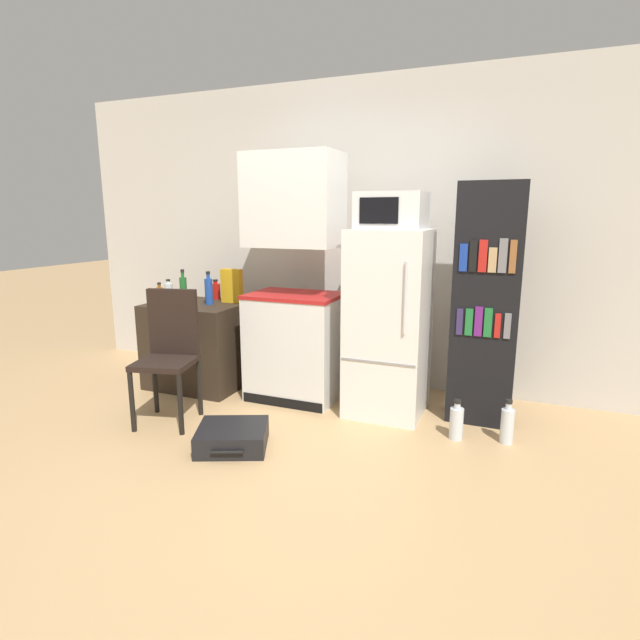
# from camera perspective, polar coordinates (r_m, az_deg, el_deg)

# --- Properties ---
(ground_plane) EXTENTS (24.00, 24.00, 0.00)m
(ground_plane) POSITION_cam_1_polar(r_m,az_deg,el_deg) (3.12, -6.46, -17.65)
(ground_plane) COLOR tan
(wall_back) EXTENTS (6.40, 0.10, 2.69)m
(wall_back) POSITION_cam_1_polar(r_m,az_deg,el_deg) (4.52, 7.77, 9.44)
(wall_back) COLOR beige
(wall_back) RESTS_ON ground_plane
(side_table) EXTENTS (0.83, 0.65, 0.76)m
(side_table) POSITION_cam_1_polar(r_m,az_deg,el_deg) (4.66, -13.69, -2.74)
(side_table) COLOR #2D2319
(side_table) RESTS_ON ground_plane
(kitchen_hutch) EXTENTS (0.75, 0.55, 2.01)m
(kitchen_hutch) POSITION_cam_1_polar(r_m,az_deg,el_deg) (4.12, -2.91, 3.62)
(kitchen_hutch) COLOR silver
(kitchen_hutch) RESTS_ON ground_plane
(refrigerator) EXTENTS (0.58, 0.61, 1.43)m
(refrigerator) POSITION_cam_1_polar(r_m,az_deg,el_deg) (3.88, 7.85, -0.38)
(refrigerator) COLOR white
(refrigerator) RESTS_ON ground_plane
(microwave) EXTENTS (0.48, 0.41, 0.27)m
(microwave) POSITION_cam_1_polar(r_m,az_deg,el_deg) (3.79, 8.21, 12.26)
(microwave) COLOR silver
(microwave) RESTS_ON refrigerator
(bookshelf) EXTENTS (0.46, 0.35, 1.76)m
(bookshelf) POSITION_cam_1_polar(r_m,az_deg,el_deg) (3.86, 18.44, 1.61)
(bookshelf) COLOR black
(bookshelf) RESTS_ON ground_plane
(bottle_amber_beer) EXTENTS (0.06, 0.06, 0.20)m
(bottle_amber_beer) POSITION_cam_1_polar(r_m,az_deg,el_deg) (4.53, -17.83, 2.63)
(bottle_amber_beer) COLOR brown
(bottle_amber_beer) RESTS_ON side_table
(bottle_green_tall) EXTENTS (0.06, 0.06, 0.32)m
(bottle_green_tall) POSITION_cam_1_polar(r_m,az_deg,el_deg) (4.48, -15.34, 3.28)
(bottle_green_tall) COLOR #1E6028
(bottle_green_tall) RESTS_ON side_table
(bottle_blue_soda) EXTENTS (0.07, 0.07, 0.29)m
(bottle_blue_soda) POSITION_cam_1_polar(r_m,az_deg,el_deg) (4.49, -12.59, 3.30)
(bottle_blue_soda) COLOR #1E47A3
(bottle_blue_soda) RESTS_ON side_table
(bottle_clear_short) EXTENTS (0.07, 0.07, 0.19)m
(bottle_clear_short) POSITION_cam_1_polar(r_m,az_deg,el_deg) (4.85, -16.90, 3.19)
(bottle_clear_short) COLOR silver
(bottle_clear_short) RESTS_ON side_table
(bottle_ketchup_red) EXTENTS (0.09, 0.09, 0.18)m
(bottle_ketchup_red) POSITION_cam_1_polar(r_m,az_deg,el_deg) (4.78, -11.84, 3.29)
(bottle_ketchup_red) COLOR #AD1914
(bottle_ketchup_red) RESTS_ON side_table
(cereal_box) EXTENTS (0.19, 0.07, 0.30)m
(cereal_box) POSITION_cam_1_polar(r_m,az_deg,el_deg) (4.54, -10.05, 3.87)
(cereal_box) COLOR gold
(cereal_box) RESTS_ON side_table
(chair) EXTENTS (0.48, 0.49, 0.99)m
(chair) POSITION_cam_1_polar(r_m,az_deg,el_deg) (3.90, -16.81, -2.76)
(chair) COLOR black
(chair) RESTS_ON ground_plane
(suitcase_large_flat) EXTENTS (0.58, 0.55, 0.14)m
(suitcase_large_flat) POSITION_cam_1_polar(r_m,az_deg,el_deg) (3.49, -9.97, -13.03)
(suitcase_large_flat) COLOR black
(suitcase_large_flat) RESTS_ON ground_plane
(water_bottle_front) EXTENTS (0.09, 0.09, 0.31)m
(water_bottle_front) POSITION_cam_1_polar(r_m,az_deg,el_deg) (3.70, 20.61, -11.15)
(water_bottle_front) COLOR silver
(water_bottle_front) RESTS_ON ground_plane
(water_bottle_middle) EXTENTS (0.09, 0.09, 0.29)m
(water_bottle_middle) POSITION_cam_1_polar(r_m,az_deg,el_deg) (3.66, 15.33, -11.23)
(water_bottle_middle) COLOR silver
(water_bottle_middle) RESTS_ON ground_plane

